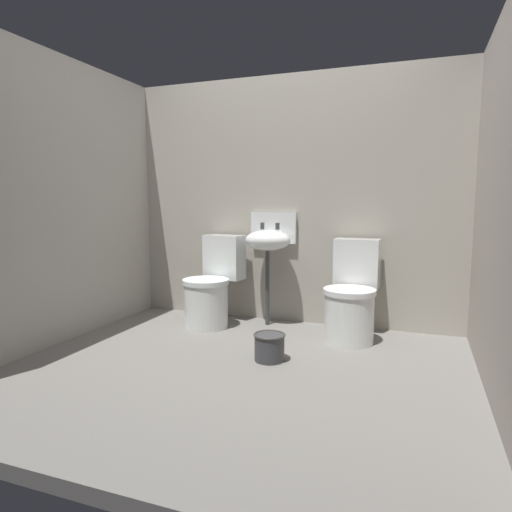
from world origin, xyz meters
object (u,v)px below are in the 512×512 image
(toilet_right, at_px, (351,299))
(toilet_left, at_px, (212,289))
(bucket, at_px, (269,346))
(sink, at_px, (269,240))

(toilet_right, bearing_deg, toilet_left, 2.18)
(bucket, bearing_deg, toilet_right, 56.55)
(sink, relative_size, bucket, 4.47)
(toilet_left, bearing_deg, sink, -149.88)
(toilet_left, height_order, sink, sink)
(toilet_right, relative_size, bucket, 3.52)
(toilet_right, bearing_deg, bucket, 58.74)
(sink, bearing_deg, toilet_right, -14.03)
(sink, xyz_separation_m, bucket, (0.30, -0.87, -0.66))
(toilet_left, xyz_separation_m, toilet_right, (1.22, -0.00, 0.00))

